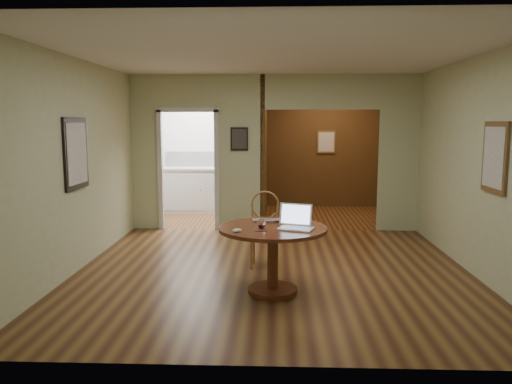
{
  "coord_description": "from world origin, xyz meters",
  "views": [
    {
      "loc": [
        0.03,
        -6.17,
        1.9
      ],
      "look_at": [
        -0.21,
        -0.2,
        1.05
      ],
      "focal_mm": 35.0,
      "sensor_mm": 36.0,
      "label": 1
    }
  ],
  "objects_px": {
    "chair": "(264,225)",
    "closed_laptop": "(269,221)",
    "open_laptop": "(296,222)",
    "dining_table": "(273,244)"
  },
  "relations": [
    {
      "from": "chair",
      "to": "closed_laptop",
      "type": "height_order",
      "value": "chair"
    },
    {
      "from": "chair",
      "to": "closed_laptop",
      "type": "distance_m",
      "value": 0.85
    },
    {
      "from": "closed_laptop",
      "to": "open_laptop",
      "type": "bearing_deg",
      "value": -51.25
    },
    {
      "from": "dining_table",
      "to": "chair",
      "type": "relative_size",
      "value": 1.21
    },
    {
      "from": "chair",
      "to": "closed_laptop",
      "type": "xyz_separation_m",
      "value": [
        0.07,
        -0.82,
        0.21
      ]
    },
    {
      "from": "dining_table",
      "to": "chair",
      "type": "xyz_separation_m",
      "value": [
        -0.12,
        1.05,
        -0.0
      ]
    },
    {
      "from": "chair",
      "to": "closed_laptop",
      "type": "relative_size",
      "value": 2.74
    },
    {
      "from": "open_laptop",
      "to": "dining_table",
      "type": "bearing_deg",
      "value": -176.1
    },
    {
      "from": "dining_table",
      "to": "open_laptop",
      "type": "bearing_deg",
      "value": -14.41
    },
    {
      "from": "open_laptop",
      "to": "closed_laptop",
      "type": "relative_size",
      "value": 1.18
    }
  ]
}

